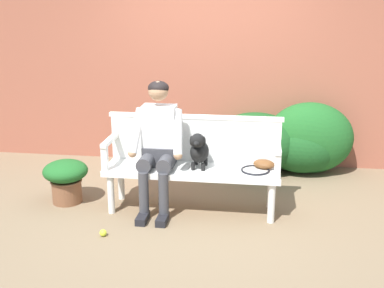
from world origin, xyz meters
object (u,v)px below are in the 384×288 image
Objects in this scene: dog_on_bench at (199,150)px; potted_plant at (66,178)px; baseball_glove at (264,164)px; person_seated at (158,141)px; garden_bench at (192,173)px; tennis_racket at (256,169)px; tennis_ball at (103,233)px.

potted_plant is at bearing 178.47° from dog_on_bench.
dog_on_bench is at bearing -152.32° from baseball_glove.
garden_bench is at bearing 2.06° from person_seated.
person_seated is 1.12m from potted_plant.
dog_on_bench is 0.68× the size of tennis_racket.
tennis_ball is 0.14× the size of potted_plant.
tennis_racket is at bearing 27.25° from tennis_ball.
baseball_glove reaches higher than tennis_ball.
potted_plant is (-0.63, 0.72, 0.25)m from tennis_ball.
tennis_racket is at bearing 3.16° from dog_on_bench.
tennis_racket is (0.58, 0.03, -0.19)m from dog_on_bench.
baseball_glove is (0.08, 0.06, 0.04)m from tennis_racket.
tennis_racket is at bearing 1.33° from person_seated.
dog_on_bench reaches higher than potted_plant.
person_seated is 0.43m from dog_on_bench.
garden_bench is 3.73× the size of potted_plant.
baseball_glove is 1.72m from tennis_ball.
person_seated is at bearing -177.94° from garden_bench.
potted_plant reaches higher than garden_bench.
tennis_ball is 0.99m from potted_plant.
tennis_racket is 1.22× the size of potted_plant.
potted_plant is at bearing 178.33° from person_seated.
garden_bench is 4.49× the size of dog_on_bench.
potted_plant is (-2.02, 0.01, -0.20)m from tennis_racket.
baseball_glove is 0.46× the size of potted_plant.
garden_bench is 3.06× the size of tennis_racket.
baseball_glove is (0.73, 0.08, 0.11)m from garden_bench.
potted_plant is at bearing -159.15° from baseball_glove.
dog_on_bench is 0.61m from tennis_racket.
potted_plant is at bearing 179.81° from tennis_racket.
person_seated reaches higher than potted_plant.
tennis_ball is (-0.39, -0.69, -0.70)m from person_seated.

